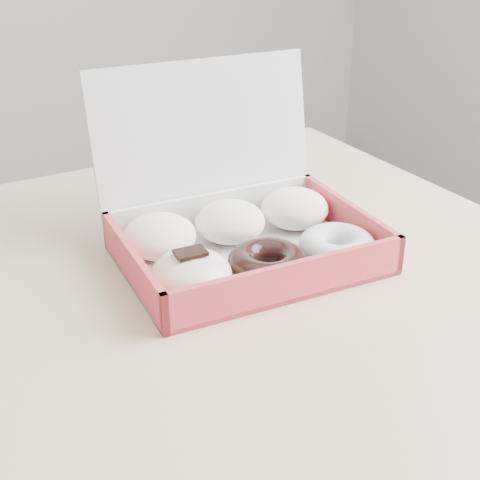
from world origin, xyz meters
TOP-DOWN VIEW (x-y plane):
  - table at (0.00, 0.00)m, footprint 1.20×0.80m
  - donut_box at (0.22, 0.02)m, footprint 0.31×0.28m

SIDE VIEW (x-z plane):
  - table at x=0.00m, z-range 0.30..1.05m
  - donut_box at x=0.22m, z-range 0.68..0.89m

